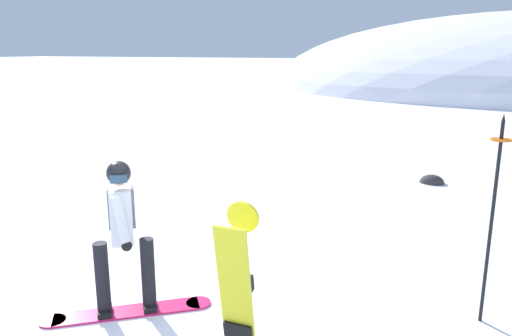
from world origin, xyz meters
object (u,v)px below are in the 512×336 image
at_px(spare_snowboard, 238,297).
at_px(piste_marker_near, 493,208).
at_px(rock_dark, 432,183).
at_px(snowboarder_main, 123,233).

relative_size(spare_snowboard, piste_marker_near, 0.74).
bearing_deg(rock_dark, snowboarder_main, -112.20).
bearing_deg(snowboarder_main, piste_marker_near, 19.05).
bearing_deg(snowboarder_main, spare_snowboard, -22.15).
height_order(spare_snowboard, piste_marker_near, piste_marker_near).
distance_m(snowboarder_main, rock_dark, 7.58).
height_order(piste_marker_near, rock_dark, piste_marker_near).
xyz_separation_m(spare_snowboard, rock_dark, (1.21, 7.64, -0.83)).
bearing_deg(spare_snowboard, rock_dark, 81.02).
height_order(snowboarder_main, piste_marker_near, piste_marker_near).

